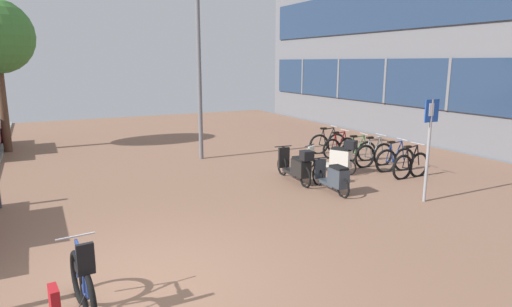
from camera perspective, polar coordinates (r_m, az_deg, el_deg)
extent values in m
cube|color=#87614B|center=(8.83, 18.07, -9.63)|extent=(14.40, 40.00, 0.05)
cube|color=slate|center=(17.22, 23.92, 8.23)|extent=(0.10, 0.12, 1.85)
cube|color=slate|center=(19.41, 16.57, 9.06)|extent=(0.10, 0.12, 1.85)
cube|color=slate|center=(21.85, 10.76, 9.60)|extent=(0.10, 0.12, 1.85)
cube|color=slate|center=(24.47, 6.14, 9.97)|extent=(0.10, 0.12, 1.85)
torus|color=black|center=(5.90, -21.06, -17.31)|extent=(0.14, 0.72, 0.72)
torus|color=black|center=(6.47, -22.27, -14.72)|extent=(0.14, 0.72, 0.72)
cylinder|color=navy|center=(6.13, -22.01, -13.54)|extent=(0.07, 0.32, 0.63)
cylinder|color=navy|center=(5.97, -21.63, -14.48)|extent=(0.05, 0.14, 0.58)
cylinder|color=navy|center=(5.97, -22.13, -11.26)|extent=(0.07, 0.39, 0.08)
cylinder|color=navy|center=(6.02, -21.29, -16.98)|extent=(0.05, 0.25, 0.08)
cylinder|color=navy|center=(5.85, -21.41, -14.76)|extent=(0.04, 0.17, 0.53)
cylinder|color=navy|center=(6.30, -22.38, -12.62)|extent=(0.04, 0.15, 0.57)
cube|color=black|center=(5.79, -21.78, -11.80)|extent=(0.11, 0.23, 0.06)
cylinder|color=#ADADB2|center=(6.12, -22.53, -9.97)|extent=(0.48, 0.07, 0.02)
cube|color=black|center=(5.77, -21.46, -13.69)|extent=(0.22, 0.26, 0.10)
cube|color=black|center=(5.61, -21.40, -12.43)|extent=(0.20, 0.08, 0.32)
cube|color=#A4171D|center=(5.87, -24.85, -17.07)|extent=(0.13, 0.29, 0.34)
torus|color=black|center=(12.43, 18.60, -1.75)|extent=(0.72, 0.08, 0.72)
torus|color=black|center=(12.88, 20.52, -1.43)|extent=(0.72, 0.08, 0.72)
cylinder|color=black|center=(12.64, 19.85, -0.41)|extent=(0.31, 0.04, 0.63)
cylinder|color=black|center=(12.51, 19.26, -0.60)|extent=(0.13, 0.04, 0.58)
cylinder|color=black|center=(12.55, 19.79, 0.84)|extent=(0.38, 0.04, 0.08)
cylinder|color=black|center=(12.52, 18.97, -1.80)|extent=(0.24, 0.03, 0.08)
cylinder|color=black|center=(12.42, 18.90, -0.55)|extent=(0.16, 0.03, 0.53)
cylinder|color=black|center=(12.78, 20.44, -0.22)|extent=(0.14, 0.03, 0.57)
cube|color=black|center=(12.41, 19.21, 0.83)|extent=(0.22, 0.09, 0.06)
cylinder|color=#ADADB2|center=(12.67, 20.38, 1.24)|extent=(0.03, 0.48, 0.02)
torus|color=black|center=(13.08, 16.62, -0.98)|extent=(0.72, 0.16, 0.71)
torus|color=black|center=(13.45, 18.76, -0.78)|extent=(0.72, 0.16, 0.71)
cylinder|color=navy|center=(13.25, 17.99, 0.23)|extent=(0.31, 0.08, 0.62)
cylinder|color=navy|center=(13.14, 17.34, 0.07)|extent=(0.14, 0.05, 0.57)
cylinder|color=navy|center=(13.17, 17.90, 1.41)|extent=(0.38, 0.09, 0.08)
cylinder|color=navy|center=(13.16, 17.03, -1.05)|extent=(0.24, 0.06, 0.08)
cylinder|color=navy|center=(13.07, 16.93, 0.14)|extent=(0.16, 0.05, 0.52)
cylinder|color=navy|center=(13.36, 18.65, 0.38)|extent=(0.14, 0.05, 0.57)
cube|color=black|center=(13.06, 17.25, 1.43)|extent=(0.23, 0.12, 0.06)
cylinder|color=#ADADB2|center=(13.27, 18.56, 1.77)|extent=(0.09, 0.48, 0.02)
torus|color=black|center=(13.50, 14.03, -0.41)|extent=(0.74, 0.11, 0.74)
torus|color=black|center=(13.92, 16.28, -0.16)|extent=(0.74, 0.11, 0.74)
cylinder|color=#AFB6B6|center=(13.70, 15.46, 0.83)|extent=(0.34, 0.05, 0.65)
cylinder|color=#AFB6B6|center=(13.57, 14.77, 0.66)|extent=(0.15, 0.04, 0.59)
cylinder|color=#AFB6B6|center=(13.61, 15.34, 2.01)|extent=(0.42, 0.06, 0.09)
cylinder|color=#AFB6B6|center=(13.58, 14.46, -0.46)|extent=(0.27, 0.04, 0.08)
cylinder|color=#AFB6B6|center=(13.49, 14.34, 0.72)|extent=(0.18, 0.03, 0.54)
cylinder|color=#AFB6B6|center=(13.83, 16.15, 0.99)|extent=(0.16, 0.04, 0.59)
cube|color=black|center=(13.48, 14.66, 2.02)|extent=(0.22, 0.10, 0.06)
cylinder|color=#ADADB2|center=(13.73, 16.03, 2.37)|extent=(0.05, 0.48, 0.02)
torus|color=black|center=(14.11, 12.04, 0.09)|extent=(0.67, 0.19, 0.67)
torus|color=black|center=(14.41, 14.25, 0.24)|extent=(0.67, 0.19, 0.67)
cylinder|color=#326935|center=(14.24, 13.43, 1.13)|extent=(0.31, 0.09, 0.59)
cylinder|color=#326935|center=(14.16, 12.75, 1.01)|extent=(0.14, 0.06, 0.54)
cylinder|color=#326935|center=(14.17, 13.30, 2.18)|extent=(0.38, 0.11, 0.08)
cylinder|color=#326935|center=(14.17, 12.46, 0.03)|extent=(0.25, 0.07, 0.07)
cylinder|color=#326935|center=(14.09, 12.33, 1.07)|extent=(0.16, 0.05, 0.49)
cylinder|color=#326935|center=(14.34, 14.11, 1.26)|extent=(0.15, 0.06, 0.54)
cube|color=black|center=(14.08, 12.63, 2.21)|extent=(0.23, 0.13, 0.06)
cylinder|color=#ADADB2|center=(14.25, 13.98, 2.49)|extent=(0.11, 0.48, 0.02)
torus|color=black|center=(14.55, 9.85, 0.58)|extent=(0.70, 0.09, 0.69)
torus|color=black|center=(14.91, 11.79, 0.77)|extent=(0.70, 0.09, 0.69)
cylinder|color=maroon|center=(14.72, 11.06, 1.65)|extent=(0.30, 0.05, 0.61)
cylinder|color=maroon|center=(14.61, 10.48, 1.51)|extent=(0.13, 0.04, 0.55)
cylinder|color=maroon|center=(14.64, 10.95, 2.69)|extent=(0.37, 0.05, 0.08)
cylinder|color=maroon|center=(14.62, 10.22, 0.53)|extent=(0.24, 0.04, 0.08)
cylinder|color=maroon|center=(14.54, 10.10, 1.57)|extent=(0.16, 0.03, 0.51)
cylinder|color=maroon|center=(14.82, 11.66, 1.79)|extent=(0.14, 0.04, 0.55)
cube|color=black|center=(14.53, 10.36, 2.71)|extent=(0.22, 0.10, 0.06)
cylinder|color=#ADADB2|center=(14.74, 11.54, 3.01)|extent=(0.04, 0.48, 0.02)
torus|color=black|center=(15.21, 8.24, 1.17)|extent=(0.72, 0.20, 0.72)
torus|color=black|center=(15.50, 10.46, 1.29)|extent=(0.72, 0.20, 0.72)
cylinder|color=black|center=(15.34, 9.61, 2.19)|extent=(0.32, 0.09, 0.63)
cylinder|color=black|center=(15.25, 8.94, 2.07)|extent=(0.15, 0.06, 0.57)
cylinder|color=black|center=(15.27, 9.47, 3.23)|extent=(0.40, 0.11, 0.08)
cylinder|color=black|center=(15.27, 8.66, 1.10)|extent=(0.26, 0.07, 0.08)
cylinder|color=black|center=(15.20, 8.51, 2.14)|extent=(0.17, 0.06, 0.52)
cylinder|color=black|center=(15.42, 10.30, 2.31)|extent=(0.15, 0.06, 0.57)
cube|color=black|center=(15.18, 8.80, 3.26)|extent=(0.23, 0.13, 0.06)
cylinder|color=#ADADB2|center=(15.34, 10.15, 3.53)|extent=(0.11, 0.48, 0.02)
torus|color=black|center=(11.14, 6.45, -3.10)|extent=(0.10, 0.58, 0.57)
torus|color=black|center=(12.29, 3.44, -1.61)|extent=(0.10, 0.58, 0.57)
cube|color=black|center=(11.72, 4.87, -2.44)|extent=(0.34, 0.77, 0.08)
cube|color=black|center=(11.30, 5.88, -1.91)|extent=(0.34, 0.61, 0.42)
cube|color=black|center=(11.24, 5.91, -0.72)|extent=(0.30, 0.56, 0.06)
cylinder|color=black|center=(12.21, 3.51, -0.34)|extent=(0.08, 0.12, 0.57)
cube|color=black|center=(12.15, 3.66, -0.53)|extent=(0.33, 0.10, 0.57)
cylinder|color=black|center=(12.13, 3.58, 0.95)|extent=(0.52, 0.07, 0.03)
cube|color=black|center=(10.96, 6.65, -0.26)|extent=(0.30, 0.30, 0.24)
torus|color=black|center=(10.46, 11.31, -4.44)|extent=(0.08, 0.50, 0.50)
torus|color=black|center=(11.38, 8.04, -2.98)|extent=(0.08, 0.50, 0.50)
cube|color=#343C45|center=(10.92, 9.60, -3.80)|extent=(0.32, 0.66, 0.08)
cube|color=#343C45|center=(10.57, 10.72, -3.13)|extent=(0.33, 0.52, 0.44)
cube|color=black|center=(10.51, 10.77, -1.81)|extent=(0.29, 0.48, 0.06)
cylinder|color=#343C45|center=(11.30, 8.14, -1.80)|extent=(0.08, 0.12, 0.50)
cube|color=#343C45|center=(11.25, 8.34, -1.99)|extent=(0.32, 0.10, 0.50)
cylinder|color=black|center=(11.23, 8.25, -0.59)|extent=(0.52, 0.06, 0.03)
torus|color=black|center=(12.54, 11.97, -1.76)|extent=(0.27, 0.46, 0.49)
torus|color=black|center=(13.10, 6.76, -1.00)|extent=(0.27, 0.46, 0.49)
cube|color=beige|center=(12.81, 9.30, -1.47)|extent=(0.58, 0.78, 0.08)
cube|color=beige|center=(12.58, 11.03, -0.63)|extent=(0.53, 0.65, 0.49)
cube|color=black|center=(12.53, 11.08, 0.60)|extent=(0.47, 0.58, 0.06)
cylinder|color=beige|center=(13.04, 6.88, 0.03)|extent=(0.12, 0.14, 0.49)
cube|color=beige|center=(13.01, 7.17, -0.11)|extent=(0.32, 0.22, 0.48)
cylinder|color=black|center=(12.98, 7.00, 1.06)|extent=(0.47, 0.26, 0.03)
cube|color=black|center=(12.38, 12.30, 1.12)|extent=(0.38, 0.38, 0.24)
cylinder|color=black|center=(19.45, -30.43, 1.93)|extent=(0.20, 0.62, 0.62)
cylinder|color=gray|center=(10.46, 21.56, 0.24)|extent=(0.07, 0.07, 2.33)
cube|color=#1C47AC|center=(10.32, 22.00, 5.20)|extent=(0.40, 0.02, 0.50)
cube|color=white|center=(10.29, 21.96, 5.35)|extent=(0.14, 0.01, 0.28)
cylinder|color=slate|center=(14.15, -7.42, 9.88)|extent=(0.14, 0.14, 5.30)
cylinder|color=brown|center=(17.61, -30.14, 5.16)|extent=(0.28, 0.28, 3.09)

